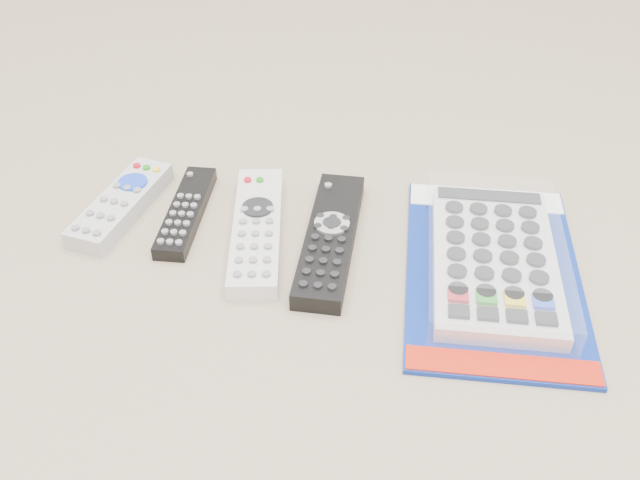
# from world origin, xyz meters

# --- Properties ---
(remote_small_grey) EXTENTS (0.08, 0.17, 0.03)m
(remote_small_grey) POSITION_xyz_m (-0.23, 0.07, 0.01)
(remote_small_grey) COLOR #A9A9AC
(remote_small_grey) RESTS_ON ground
(remote_slim_black) EXTENTS (0.04, 0.16, 0.02)m
(remote_slim_black) POSITION_xyz_m (-0.15, 0.07, 0.01)
(remote_slim_black) COLOR black
(remote_slim_black) RESTS_ON ground
(remote_silver_dvd) EXTENTS (0.08, 0.22, 0.02)m
(remote_silver_dvd) POSITION_xyz_m (-0.06, 0.04, 0.01)
(remote_silver_dvd) COLOR silver
(remote_silver_dvd) RESTS_ON ground
(remote_large_black) EXTENTS (0.06, 0.22, 0.02)m
(remote_large_black) POSITION_xyz_m (0.03, 0.04, 0.01)
(remote_large_black) COLOR black
(remote_large_black) RESTS_ON ground
(jumbo_remote_packaged) EXTENTS (0.19, 0.30, 0.04)m
(jumbo_remote_packaged) POSITION_xyz_m (0.20, 0.02, 0.02)
(jumbo_remote_packaged) COLOR navy
(jumbo_remote_packaged) RESTS_ON ground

